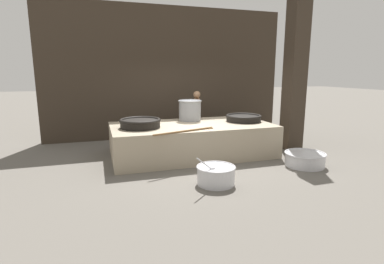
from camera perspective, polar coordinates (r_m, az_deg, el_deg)
name	(u,v)px	position (r m, az deg, el deg)	size (l,w,h in m)	color
ground_plane	(192,155)	(7.62, 0.00, -4.38)	(60.00, 60.00, 0.00)	#666059
back_wall	(168,73)	(9.75, -4.57, 11.12)	(7.66, 0.24, 4.06)	#382D23
support_pillar	(295,73)	(8.44, 19.03, 10.52)	(0.46, 0.46, 4.06)	#382D23
hearth_platform	(192,140)	(7.52, 0.00, -1.48)	(3.94, 1.99, 0.79)	tan
giant_wok_near	(140,123)	(7.06, -9.82, 1.73)	(0.95, 0.95, 0.21)	black
giant_wok_far	(244,118)	(7.98, 9.79, 2.68)	(0.93, 0.93, 0.17)	black
stock_pot	(190,110)	(7.99, -0.40, 4.23)	(0.63, 0.63, 0.54)	gray
stirring_paddle	(187,131)	(6.50, -1.00, 0.22)	(1.47, 0.52, 0.04)	brown
cook	(197,115)	(8.90, 0.87, 3.32)	(0.43, 0.60, 1.52)	#8C6647
prep_bowl_vegetables	(216,174)	(5.65, 4.56, -8.00)	(0.86, 0.74, 0.65)	silver
prep_bowl_meat	(305,159)	(7.16, 20.70, -4.75)	(0.89, 0.89, 0.31)	silver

